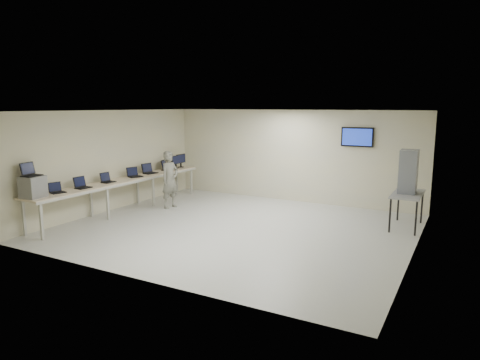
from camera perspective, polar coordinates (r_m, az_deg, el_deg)
The scene contains 15 objects.
room at distance 10.14m, azimuth -0.22°, elevation 1.31°, with size 8.01×7.01×2.81m.
workbench at distance 12.32m, azimuth -15.28°, elevation -0.25°, with size 0.76×6.00×0.90m.
equipment_box at distance 10.56m, azimuth -25.89°, elevation -0.83°, with size 0.41×0.46×0.48m, color slate.
laptop_on_box at distance 10.55m, azimuth -26.21°, elevation 0.90°, with size 0.36×0.42×0.30m.
laptop_0 at distance 10.93m, azimuth -23.25°, elevation -1.24°, with size 0.34×0.37×0.25m.
laptop_1 at distance 11.33m, azimuth -20.35°, elevation -0.64°, with size 0.30×0.37×0.28m.
laptop_2 at distance 11.94m, azimuth -17.31°, elevation 0.03°, with size 0.29×0.35×0.26m.
laptop_3 at distance 12.64m, azimuth -13.94°, elevation 0.73°, with size 0.40×0.42×0.28m.
laptop_4 at distance 13.21m, azimuth -12.04°, elevation 1.21°, with size 0.39×0.43×0.30m.
laptop_5 at distance 13.84m, azimuth -9.84°, elevation 1.68°, with size 0.45×0.48×0.31m.
monitor_near at distance 14.11m, azimuth -8.56°, elevation 2.57°, with size 0.19×0.42×0.41m.
monitor_far at distance 14.33m, azimuth -7.90°, elevation 2.75°, with size 0.20×0.44×0.44m.
soldier at distance 12.44m, azimuth -9.33°, elevation 0.05°, with size 0.60×0.39×1.65m, color #555747.
side_table at distance 11.02m, azimuth 21.44°, elevation -2.01°, with size 0.66×1.42×0.85m.
storage_bins at distance 10.93m, azimuth 21.54°, elevation 1.06°, with size 0.40×0.44×1.05m.
Camera 1 is at (4.85, -8.73, 2.92)m, focal length 32.00 mm.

